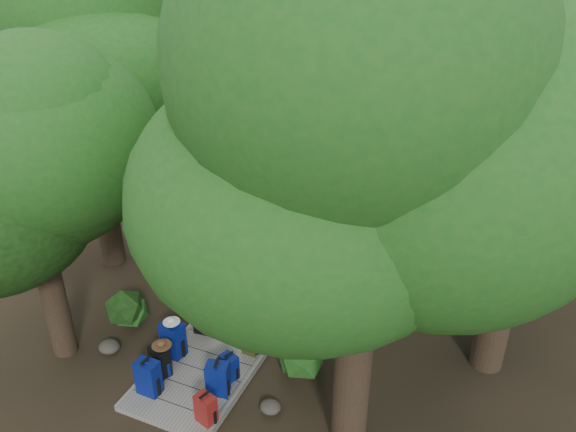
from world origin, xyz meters
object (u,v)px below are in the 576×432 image
at_px(backpack_left_c, 173,337).
at_px(backpack_right_b, 218,377).
at_px(backpack_right_d, 250,343).
at_px(duffel_right_khaki, 261,333).
at_px(backpack_left_a, 148,376).
at_px(sun_lounger, 476,157).
at_px(backpack_right_c, 229,365).
at_px(backpack_right_a, 206,408).
at_px(suitcase_on_boardwalk, 204,320).
at_px(kayak, 315,136).
at_px(duffel_right_black, 272,312).
at_px(backpack_left_d, 202,314).
at_px(backpack_left_b, 160,360).
at_px(lone_suitcase_on_sand, 373,162).

distance_m(backpack_left_c, backpack_right_b, 1.52).
bearing_deg(backpack_right_d, duffel_right_khaki, 89.75).
relative_size(backpack_left_a, sun_lounger, 0.42).
bearing_deg(backpack_right_c, sun_lounger, 96.05).
height_order(backpack_right_a, duffel_right_khaki, backpack_right_a).
bearing_deg(backpack_left_c, suitcase_on_boardwalk, 84.83).
relative_size(backpack_right_a, kayak, 0.19).
bearing_deg(backpack_right_b, duffel_right_black, 74.97).
relative_size(backpack_left_c, backpack_right_a, 1.31).
xyz_separation_m(backpack_left_c, kayak, (-1.99, 13.57, -0.35)).
xyz_separation_m(backpack_left_d, kayak, (-2.01, 12.46, -0.17)).
relative_size(backpack_left_a, backpack_right_b, 1.07).
height_order(backpack_left_b, backpack_right_c, backpack_left_b).
bearing_deg(backpack_right_a, duffel_right_black, 108.41).
bearing_deg(backpack_left_a, kayak, 100.06).
relative_size(backpack_left_b, backpack_right_d, 1.48).
bearing_deg(duffel_right_khaki, sun_lounger, 50.16).
distance_m(backpack_right_d, duffel_right_black, 1.20).
relative_size(backpack_right_d, suitcase_on_boardwalk, 0.72).
relative_size(backpack_left_a, backpack_left_b, 1.13).
height_order(backpack_left_d, duffel_right_black, backpack_left_d).
height_order(backpack_left_d, backpack_right_b, backpack_right_b).
height_order(backpack_right_b, suitcase_on_boardwalk, backpack_right_b).
relative_size(backpack_left_a, suitcase_on_boardwalk, 1.20).
distance_m(backpack_left_d, duffel_right_khaki, 1.46).
bearing_deg(backpack_right_d, backpack_left_b, -135.54).
distance_m(backpack_left_b, sun_lounger, 14.74).
height_order(backpack_left_d, backpack_right_d, same).
relative_size(backpack_right_b, duffel_right_khaki, 1.43).
bearing_deg(kayak, duffel_right_khaki, -56.84).
xyz_separation_m(backpack_left_a, backpack_left_c, (-0.17, 1.10, 0.02)).
xyz_separation_m(backpack_left_b, backpack_right_c, (1.31, 0.47, -0.07)).
height_order(backpack_right_d, duffel_right_black, backpack_right_d).
bearing_deg(lone_suitcase_on_sand, backpack_right_a, -101.06).
xyz_separation_m(backpack_left_d, backpack_right_b, (1.38, -1.70, 0.14)).
relative_size(backpack_left_a, backpack_right_d, 1.67).
distance_m(backpack_left_a, backpack_left_b, 0.51).
distance_m(suitcase_on_boardwalk, sun_lounger, 13.30).
height_order(duffel_right_khaki, lone_suitcase_on_sand, lone_suitcase_on_sand).
bearing_deg(duffel_right_khaki, backpack_left_c, -168.22).
xyz_separation_m(backpack_left_b, suitcase_on_boardwalk, (0.14, 1.47, -0.02)).
bearing_deg(suitcase_on_boardwalk, backpack_right_a, -65.35).
distance_m(backpack_left_a, sun_lounger, 15.19).
xyz_separation_m(backpack_left_a, sun_lounger, (4.37, 14.55, -0.20)).
distance_m(backpack_right_b, lone_suitcase_on_sand, 12.06).
bearing_deg(duffel_right_khaki, backpack_right_a, -114.16).
bearing_deg(backpack_left_d, backpack_left_b, -96.28).
distance_m(backpack_left_b, duffel_right_khaki, 2.24).
bearing_deg(kayak, backpack_right_a, -59.03).
height_order(backpack_left_b, backpack_left_c, backpack_left_c).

